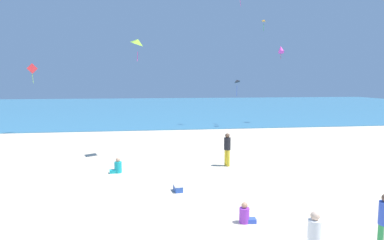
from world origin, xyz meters
TOP-DOWN VIEW (x-y plane):
  - ground_plane at (0.00, 10.00)m, footprint 120.00×120.00m
  - ocean_water at (0.00, 51.17)m, footprint 120.00×60.00m
  - cooler_box at (-0.76, 4.07)m, footprint 0.37×0.55m
  - person_2 at (-3.36, 7.23)m, footprint 0.61×0.38m
  - person_3 at (2.19, 7.76)m, footprint 0.46×0.46m
  - person_4 at (1.64, -2.23)m, footprint 0.42×0.42m
  - person_5 at (1.00, 0.77)m, footprint 0.55×0.34m
  - kite_black at (6.81, 22.45)m, footprint 0.82×0.82m
  - kite_lime at (-2.32, 10.62)m, footprint 0.87×0.99m
  - kite_red at (-11.13, 20.68)m, footprint 0.72×0.54m
  - kite_orange at (9.70, 23.29)m, footprint 0.39×0.48m
  - kite_magenta at (12.15, 24.73)m, footprint 0.78×1.01m

SIDE VIEW (x-z plane):
  - ground_plane at x=0.00m, z-range 0.00..0.00m
  - ocean_water at x=0.00m, z-range 0.00..0.05m
  - cooler_box at x=-0.76m, z-range 0.00..0.26m
  - person_5 at x=1.00m, z-range -0.09..0.57m
  - person_2 at x=-3.36m, z-range -0.10..0.64m
  - person_4 at x=1.64m, z-range 0.12..1.64m
  - person_3 at x=2.19m, z-range 0.13..1.85m
  - kite_black at x=6.81m, z-range 3.63..5.25m
  - kite_red at x=-11.13m, z-range 4.59..6.25m
  - kite_lime at x=-2.32m, z-range 5.95..7.26m
  - kite_magenta at x=12.15m, z-range 7.01..8.49m
  - kite_orange at x=9.70m, z-range 9.75..10.85m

